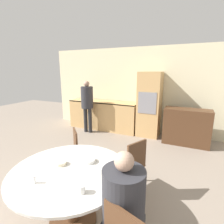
{
  "coord_description": "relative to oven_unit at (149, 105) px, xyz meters",
  "views": [
    {
      "loc": [
        1.49,
        -0.18,
        1.91
      ],
      "look_at": [
        0.07,
        2.9,
        1.1
      ],
      "focal_mm": 28.0,
      "sensor_mm": 36.0,
      "label": 1
    }
  ],
  "objects": [
    {
      "name": "salt_shaker",
      "position": [
        -0.33,
        -3.87,
        -0.14
      ],
      "size": [
        0.03,
        0.03,
        0.09
      ],
      "color": "white",
      "rests_on": "dining_table"
    },
    {
      "name": "oven_unit",
      "position": [
        0.0,
        0.0,
        0.0
      ],
      "size": [
        0.63,
        0.59,
        1.88
      ],
      "color": "tan",
      "rests_on": "ground_plane"
    },
    {
      "name": "cup",
      "position": [
        0.21,
        -3.78,
        -0.15
      ],
      "size": [
        0.07,
        0.07,
        0.08
      ],
      "color": "white",
      "rests_on": "dining_table"
    },
    {
      "name": "bowl_near",
      "position": [
        -0.04,
        -3.25,
        -0.17
      ],
      "size": [
        0.16,
        0.16,
        0.04
      ],
      "color": "white",
      "rests_on": "dining_table"
    },
    {
      "name": "person_standing",
      "position": [
        -1.79,
        -0.53,
        0.05
      ],
      "size": [
        0.36,
        0.36,
        1.61
      ],
      "color": "#262628",
      "rests_on": "ground_plane"
    },
    {
      "name": "sideboard",
      "position": [
        1.05,
        -0.25,
        -0.46
      ],
      "size": [
        1.15,
        0.45,
        0.95
      ],
      "color": "#51331E",
      "rests_on": "ground_plane"
    },
    {
      "name": "chair_far_right",
      "position": [
        0.36,
        -2.66,
        -0.43
      ],
      "size": [
        0.54,
        0.54,
        0.9
      ],
      "rotation": [
        0.0,
        0.0,
        4.25
      ],
      "color": "#51331E",
      "rests_on": "ground_plane"
    },
    {
      "name": "person_seated",
      "position": [
        0.63,
        -3.78,
        -0.21
      ],
      "size": [
        0.38,
        0.46,
        1.26
      ],
      "color": "#262628",
      "rests_on": "ground_plane"
    },
    {
      "name": "bowl_centre",
      "position": [
        -0.33,
        -3.46,
        -0.17
      ],
      "size": [
        0.14,
        0.14,
        0.04
      ],
      "color": "beige",
      "rests_on": "dining_table"
    },
    {
      "name": "chair_far_left",
      "position": [
        -0.76,
        -2.73,
        -0.43
      ],
      "size": [
        0.57,
        0.57,
        0.9
      ],
      "rotation": [
        0.0,
        0.0,
        5.47
      ],
      "color": "#51331E",
      "rests_on": "ground_plane"
    },
    {
      "name": "kitchen_counter",
      "position": [
        -1.5,
        -0.01,
        -0.46
      ],
      "size": [
        2.29,
        0.6,
        0.93
      ],
      "color": "tan",
      "rests_on": "ground_plane"
    },
    {
      "name": "wall_back",
      "position": [
        -0.39,
        0.34,
        0.36
      ],
      "size": [
        6.21,
        0.05,
        2.6
      ],
      "color": "beige",
      "rests_on": "ground_plane"
    },
    {
      "name": "dining_table",
      "position": [
        -0.15,
        -3.49,
        -0.39
      ],
      "size": [
        1.42,
        1.42,
        0.75
      ],
      "color": "#51331E",
      "rests_on": "ground_plane"
    }
  ]
}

